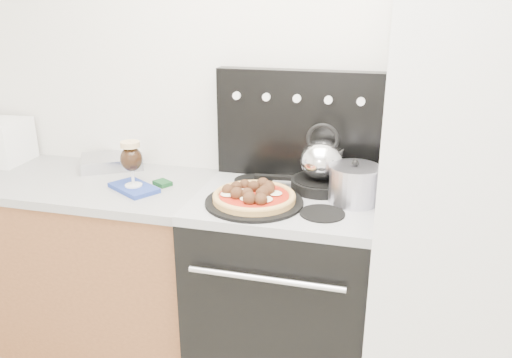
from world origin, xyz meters
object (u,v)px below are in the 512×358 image
(stove_body, at_px, (283,293))
(skillet, at_px, (320,184))
(oven_mitt, at_px, (134,188))
(fridge, at_px, (460,208))
(pizza_pan, at_px, (254,202))
(base_cabinet, at_px, (76,262))
(tea_kettle, at_px, (322,157))
(beer_glass, at_px, (132,164))
(stock_pot, at_px, (354,185))
(pizza, at_px, (254,195))

(stove_body, bearing_deg, skillet, 41.42)
(oven_mitt, bearing_deg, fridge, 1.02)
(fridge, relative_size, skillet, 7.24)
(pizza_pan, bearing_deg, skillet, 43.76)
(base_cabinet, distance_m, skillet, 1.35)
(base_cabinet, relative_size, tea_kettle, 6.85)
(beer_glass, bearing_deg, pizza_pan, -6.16)
(oven_mitt, height_order, tea_kettle, tea_kettle)
(stove_body, bearing_deg, tea_kettle, 41.42)
(stove_body, relative_size, tea_kettle, 4.16)
(stock_pot, bearing_deg, skillet, 143.04)
(tea_kettle, xyz_separation_m, stock_pot, (0.15, -0.11, -0.08))
(oven_mitt, bearing_deg, stock_pot, 3.30)
(skillet, bearing_deg, stock_pot, -36.96)
(fridge, relative_size, oven_mitt, 8.08)
(stock_pot, bearing_deg, stove_body, -178.70)
(fridge, height_order, skillet, fridge)
(stove_body, bearing_deg, fridge, -2.05)
(pizza_pan, bearing_deg, fridge, 6.19)
(fridge, xyz_separation_m, skillet, (-0.56, 0.14, -0.01))
(fridge, bearing_deg, pizza, -173.81)
(stock_pot, bearing_deg, fridge, -4.35)
(pizza_pan, bearing_deg, stove_body, 46.49)
(skillet, distance_m, stock_pot, 0.19)
(stove_body, relative_size, pizza_pan, 2.16)
(pizza, relative_size, tea_kettle, 1.61)
(pizza_pan, relative_size, skillet, 1.55)
(tea_kettle, bearing_deg, fridge, -4.43)
(base_cabinet, distance_m, beer_glass, 0.73)
(oven_mitt, distance_m, skillet, 0.84)
(pizza_pan, xyz_separation_m, skillet, (0.24, 0.23, 0.02))
(beer_glass, height_order, pizza, beer_glass)
(base_cabinet, height_order, oven_mitt, oven_mitt)
(pizza_pan, xyz_separation_m, tea_kettle, (0.24, 0.23, 0.15))
(base_cabinet, height_order, pizza, pizza)
(fridge, bearing_deg, oven_mitt, -178.98)
(skillet, bearing_deg, stove_body, -138.58)
(base_cabinet, height_order, fridge, fridge)
(fridge, relative_size, tea_kettle, 8.98)
(fridge, xyz_separation_m, tea_kettle, (-0.56, 0.14, 0.12))
(base_cabinet, bearing_deg, oven_mitt, -10.16)
(beer_glass, xyz_separation_m, pizza, (0.58, -0.06, -0.07))
(pizza_pan, relative_size, stock_pot, 2.00)
(pizza_pan, distance_m, stock_pot, 0.42)
(base_cabinet, height_order, beer_glass, beer_glass)
(skillet, bearing_deg, base_cabinet, -175.64)
(stove_body, distance_m, tea_kettle, 0.66)
(beer_glass, distance_m, stock_pot, 0.98)
(beer_glass, xyz_separation_m, skillet, (0.82, 0.17, -0.08))
(beer_glass, height_order, skillet, beer_glass)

